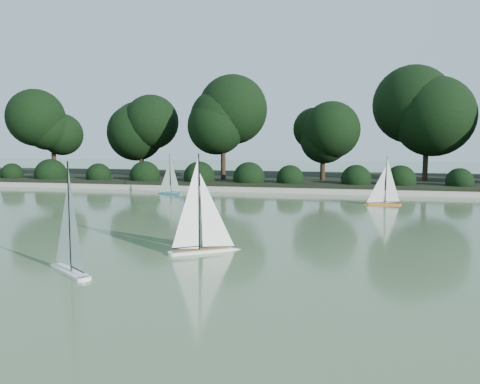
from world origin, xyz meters
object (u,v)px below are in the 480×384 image
at_px(sailboat_white_b, 208,236).
at_px(sailboat_orange, 381,197).
at_px(sailboat_teal, 168,187).
at_px(sailboat_white_a, 67,254).

bearing_deg(sailboat_white_b, sailboat_orange, 64.52).
relative_size(sailboat_white_b, sailboat_teal, 1.14).
xyz_separation_m(sailboat_white_a, sailboat_teal, (-2.26, 9.68, -0.02)).
xyz_separation_m(sailboat_orange, sailboat_teal, (-7.07, 1.34, 0.00)).
bearing_deg(sailboat_white_a, sailboat_teal, 103.17).
bearing_deg(sailboat_teal, sailboat_orange, -10.75).
height_order(sailboat_orange, sailboat_teal, sailboat_teal).
xyz_separation_m(sailboat_white_a, sailboat_orange, (4.81, 8.34, -0.02)).
distance_m(sailboat_white_b, sailboat_teal, 8.99).
bearing_deg(sailboat_orange, sailboat_white_b, -115.48).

